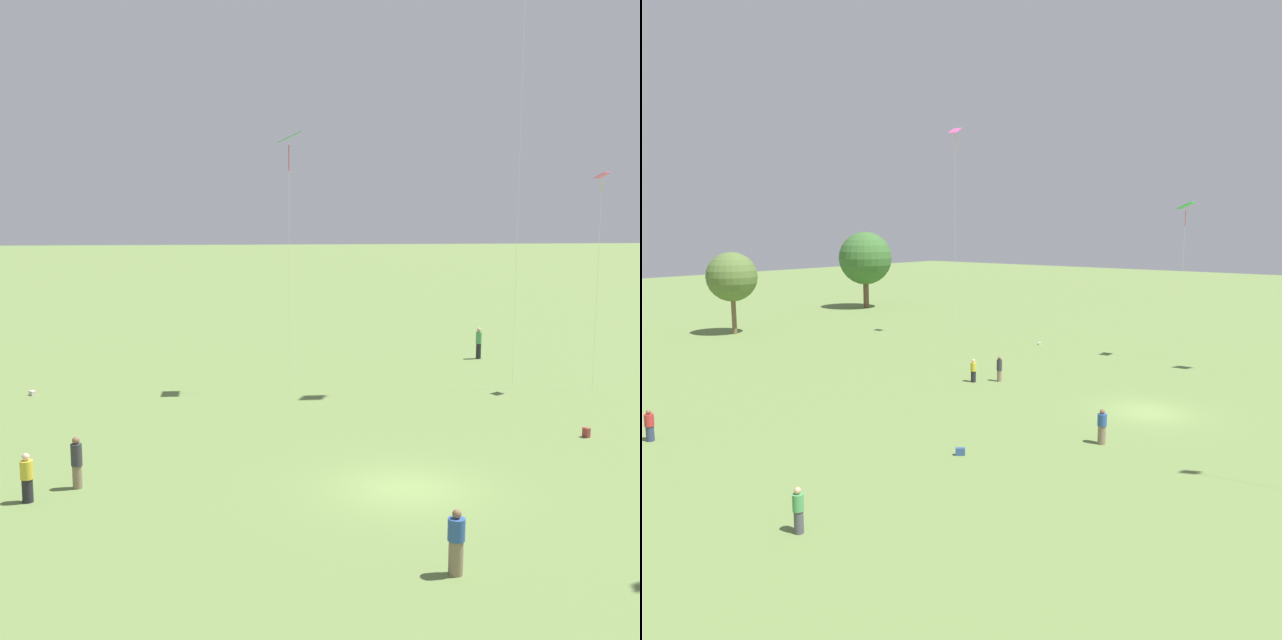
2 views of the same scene
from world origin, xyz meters
TOP-DOWN VIEW (x-y plane):
  - ground_plane at (0.00, 0.00)m, footprint 240.00×240.00m
  - tree_1 at (0.48, 42.42)m, footprint 4.83×4.83m
  - tree_2 at (22.77, 47.31)m, footprint 6.83×6.83m
  - person_0 at (-21.17, 3.95)m, footprint 0.46×0.46m
  - person_1 at (-0.55, 12.05)m, footprint 0.54×0.54m
  - person_2 at (-19.81, 17.36)m, footprint 0.62×0.62m
  - person_6 at (0.67, 10.76)m, footprint 0.39×0.39m
  - person_8 at (-6.55, -0.25)m, footprint 0.59×0.59m
  - kite_2 at (14.68, 3.40)m, footprint 1.23×1.14m
  - kite_3 at (12.23, 23.85)m, footprint 0.90×1.03m
  - picnic_bag_0 at (-11.96, 4.18)m, footprint 0.43×0.46m
  - picnic_bag_2 at (14.01, 15.61)m, footprint 0.41×0.39m

SIDE VIEW (x-z plane):
  - ground_plane at x=0.00m, z-range 0.00..0.00m
  - picnic_bag_2 at x=14.01m, z-range 0.00..0.21m
  - picnic_bag_0 at x=-11.96m, z-range 0.00..0.36m
  - person_2 at x=-19.81m, z-range -0.02..1.58m
  - person_1 at x=-0.55m, z-range -0.01..1.57m
  - person_0 at x=-21.17m, z-range -0.01..1.64m
  - person_8 at x=-6.55m, z-range -0.02..1.72m
  - person_6 at x=0.67m, z-range 0.00..1.74m
  - tree_1 at x=0.48m, z-range 1.59..9.67m
  - tree_2 at x=22.77m, z-range 1.52..11.44m
  - kite_2 at x=14.68m, z-range 5.57..17.88m
  - kite_3 at x=12.23m, z-range 8.45..27.88m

